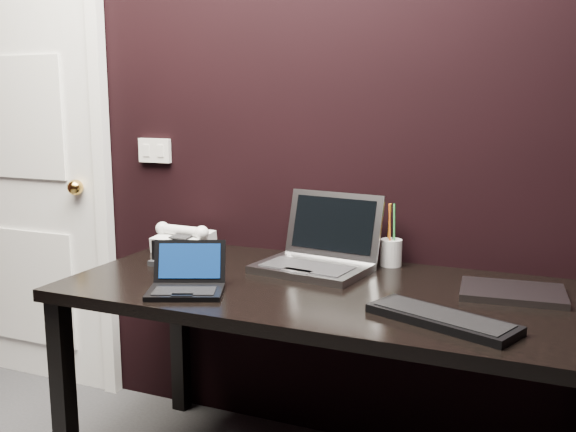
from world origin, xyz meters
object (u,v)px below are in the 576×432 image
at_px(closed_laptop, 513,292).
at_px(desk_phone, 183,240).
at_px(mobile_phone, 158,256).
at_px(pen_cup, 391,251).
at_px(desk, 329,310).
at_px(silver_laptop, 318,256).
at_px(door, 22,162).
at_px(netbook, 187,283).
at_px(ext_keyboard, 442,319).

height_order(closed_laptop, desk_phone, desk_phone).
xyz_separation_m(mobile_phone, pen_cup, (0.78, 0.32, 0.02)).
relative_size(desk, desk_phone, 6.91).
height_order(closed_laptop, pen_cup, pen_cup).
distance_m(silver_laptop, pen_cup, 0.27).
bearing_deg(pen_cup, desk, -108.97).
distance_m(desk, closed_laptop, 0.57).
height_order(door, desk_phone, door).
relative_size(door, pen_cup, 9.42).
bearing_deg(desk_phone, desk, -19.11).
relative_size(door, closed_laptop, 6.57).
bearing_deg(netbook, pen_cup, 48.33).
height_order(door, pen_cup, door).
relative_size(silver_laptop, pen_cup, 1.82).
bearing_deg(netbook, door, 154.39).
bearing_deg(netbook, mobile_phone, 138.53).
xyz_separation_m(netbook, closed_laptop, (0.94, 0.36, -0.02)).
bearing_deg(mobile_phone, ext_keyboard, -11.65).
bearing_deg(closed_laptop, pen_cup, 154.26).
bearing_deg(desk, closed_laptop, 13.23).
distance_m(desk_phone, pen_cup, 0.82).
height_order(desk, desk_phone, desk_phone).
bearing_deg(door, desk, -12.82).
bearing_deg(door, silver_laptop, -6.95).
height_order(desk, pen_cup, pen_cup).
height_order(ext_keyboard, closed_laptop, ext_keyboard).
xyz_separation_m(ext_keyboard, mobile_phone, (-1.05, 0.22, 0.02)).
xyz_separation_m(silver_laptop, pen_cup, (0.23, 0.15, 0.00)).
bearing_deg(mobile_phone, silver_laptop, 17.61).
bearing_deg(mobile_phone, desk, -1.09).
height_order(netbook, ext_keyboard, netbook).
distance_m(desk_phone, mobile_phone, 0.23).
bearing_deg(ext_keyboard, silver_laptop, 142.04).
xyz_separation_m(netbook, pen_cup, (0.50, 0.57, 0.02)).
distance_m(desk, pen_cup, 0.38).
relative_size(ext_keyboard, mobile_phone, 4.77).
bearing_deg(netbook, silver_laptop, 56.30).
height_order(door, mobile_phone, door).
bearing_deg(door, mobile_phone, -20.17).
distance_m(ext_keyboard, closed_laptop, 0.37).
relative_size(desk, netbook, 5.87).
relative_size(netbook, silver_laptop, 0.70).
bearing_deg(silver_laptop, netbook, -123.70).
distance_m(silver_laptop, closed_laptop, 0.66).
xyz_separation_m(closed_laptop, desk_phone, (-1.25, 0.11, 0.03)).
bearing_deg(desk, silver_laptop, 120.41).
relative_size(door, mobile_phone, 23.76).
height_order(desk, silver_laptop, silver_laptop).
distance_m(netbook, desk_phone, 0.56).
relative_size(silver_laptop, desk_phone, 1.69).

